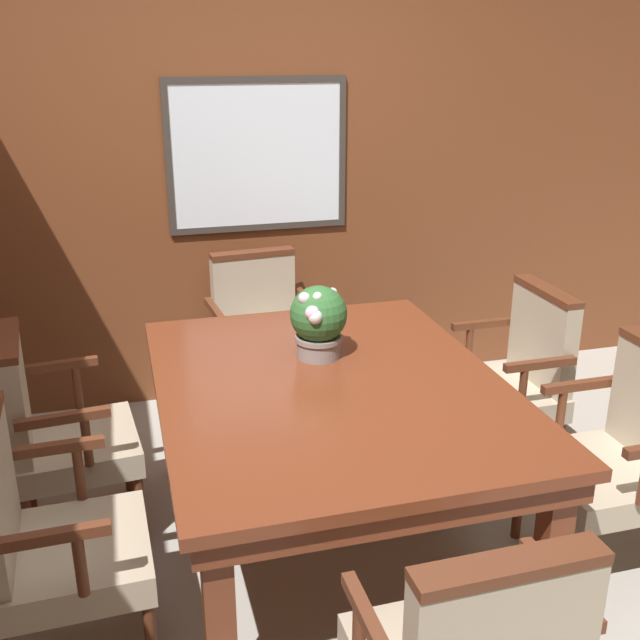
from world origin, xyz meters
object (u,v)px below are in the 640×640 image
Objects in this scene: dining_table at (330,402)px; chair_left_near at (45,535)px; chair_right_far at (514,375)px; chair_left_far at (55,429)px; chair_head_far at (261,331)px; potted_plant at (318,320)px; chair_right_near at (623,452)px.

dining_table is 1.85× the size of chair_left_near.
chair_right_far reaches higher than dining_table.
chair_head_far is at bearing -55.27° from chair_left_far.
chair_right_far is at bearing -72.64° from chair_left_near.
dining_table is at bearing -94.69° from potted_plant.
chair_right_far is (2.08, 0.72, 0.00)m from chair_left_near.
potted_plant is at bearing -92.16° from chair_head_far.
chair_head_far is at bearing 93.14° from potted_plant.
dining_table is 1.85× the size of chair_right_far.
chair_head_far is 1.35m from chair_left_far.
chair_left_far is at bearing 173.00° from potted_plant.
chair_right_near is 1.00× the size of chair_right_far.
dining_table is 0.35m from potted_plant.
potted_plant is at bearing -83.80° from chair_right_far.
chair_left_near is at bearing -150.55° from potted_plant.
chair_right_near reaches higher than dining_table.
chair_right_far is (2.09, -0.02, 0.00)m from chair_left_far.
dining_table is at bearing -73.06° from chair_left_near.
chair_left_near is 1.00× the size of chair_right_near.
chair_head_far and chair_right_near have the same top height.
chair_left_near is 1.91m from chair_head_far.
chair_right_near is (1.07, -0.39, -0.16)m from dining_table.
chair_right_near is 1.00× the size of chair_left_far.
potted_plant reaches higher than chair_right_far.
chair_head_far is at bearing -146.46° from chair_right_near.
chair_left_far is at bearing -145.15° from chair_head_far.
chair_left_far is at bearing 160.30° from dining_table.
chair_right_near is at bearing -61.49° from chair_head_far.
chair_head_far is 1.09m from potted_plant.
chair_left_far is (-2.13, 0.78, 0.00)m from chair_right_near.
chair_head_far is 1.00× the size of chair_right_far.
dining_table is 1.10m from chair_right_far.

